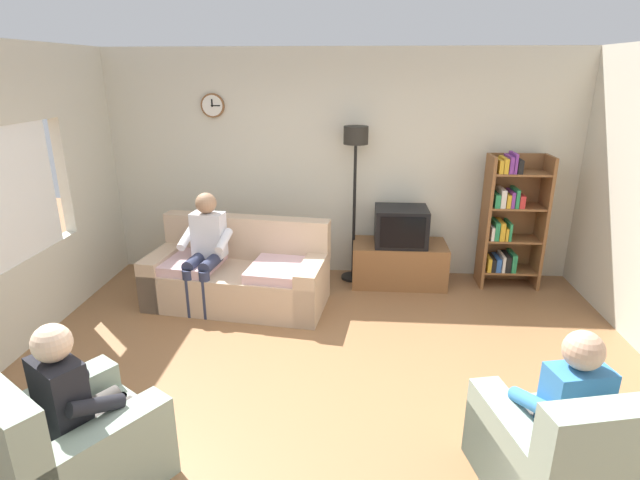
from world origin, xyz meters
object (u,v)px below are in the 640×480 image
object	(u,v)px
couch	(239,276)
armchair_near_window	(72,448)
tv	(401,226)
bookshelf	(509,220)
person_in_left_armchair	(78,397)
person_on_couch	(205,245)
armchair_near_bookshelf	(563,458)
person_in_right_armchair	(562,403)
tv_stand	(399,263)
floor_lamp	(355,162)

from	to	relation	value
couch	armchair_near_window	distance (m)	2.67
tv	bookshelf	bearing A→B (deg)	4.23
couch	tv	world-z (taller)	tv
armchair_near_window	person_in_left_armchair	xyz separation A→B (m)	(0.05, 0.07, 0.32)
couch	tv	size ratio (longest dim) A/B	3.33
person_on_couch	person_in_left_armchair	xyz separation A→B (m)	(-0.05, -2.45, -0.09)
bookshelf	person_in_left_armchair	world-z (taller)	bookshelf
bookshelf	armchair_near_bookshelf	xyz separation A→B (m)	(-0.53, -3.22, -0.51)
bookshelf	person_in_right_armchair	xyz separation A→B (m)	(-0.55, -3.13, -0.20)
tv_stand	person_in_right_armchair	size ratio (longest dim) A/B	0.98
bookshelf	person_in_left_armchair	bearing A→B (deg)	-136.04
person_on_couch	person_in_left_armchair	world-z (taller)	person_on_couch
tv	armchair_near_bookshelf	size ratio (longest dim) A/B	0.58
person_in_right_armchair	person_in_left_armchair	bearing A→B (deg)	-177.07
couch	person_on_couch	distance (m)	0.51
person_in_left_armchair	armchair_near_bookshelf	bearing A→B (deg)	1.17
tv_stand	floor_lamp	xyz separation A→B (m)	(-0.55, 0.10, 1.20)
tv	bookshelf	xyz separation A→B (m)	(1.24, 0.09, 0.08)
person_in_left_armchair	person_in_right_armchair	size ratio (longest dim) A/B	1.00
armchair_near_window	person_in_left_armchair	size ratio (longest dim) A/B	1.05
couch	person_in_left_armchair	distance (m)	2.60
armchair_near_bookshelf	tv_stand	bearing A→B (deg)	102.76
tv	person_in_right_armchair	bearing A→B (deg)	-77.14
floor_lamp	person_in_left_armchair	size ratio (longest dim) A/B	1.65
armchair_near_bookshelf	person_in_right_armchair	world-z (taller)	person_in_right_armchair
armchair_near_window	tv_stand	bearing A→B (deg)	56.11
armchair_near_window	armchair_near_bookshelf	xyz separation A→B (m)	(2.92, 0.13, 0.00)
floor_lamp	person_in_left_armchair	bearing A→B (deg)	-115.95
person_in_left_armchair	person_in_right_armchair	bearing A→B (deg)	2.93
person_in_right_armchair	tv_stand	bearing A→B (deg)	102.76
bookshelf	armchair_near_window	distance (m)	4.84
tv	armchair_near_bookshelf	bearing A→B (deg)	-77.14
tv_stand	bookshelf	bearing A→B (deg)	3.10
couch	person_in_right_armchair	distance (m)	3.48
couch	armchair_near_bookshelf	distance (m)	3.54
tv_stand	bookshelf	world-z (taller)	bookshelf
floor_lamp	tv	bearing A→B (deg)	-12.73
tv	person_on_couch	distance (m)	2.23
floor_lamp	person_in_right_armchair	xyz separation A→B (m)	(1.24, -3.17, -0.85)
couch	tv_stand	distance (m)	1.91
bookshelf	armchair_near_bookshelf	world-z (taller)	bookshelf
armchair_near_bookshelf	floor_lamp	bearing A→B (deg)	111.19
couch	person_in_left_armchair	world-z (taller)	person_in_left_armchair
tv_stand	person_on_couch	world-z (taller)	person_on_couch
person_on_couch	floor_lamp	bearing A→B (deg)	28.89
tv_stand	bookshelf	distance (m)	1.36
tv_stand	armchair_near_window	distance (m)	3.96
person_in_left_armchair	tv_stand	bearing A→B (deg)	56.11
person_on_couch	tv_stand	bearing A→B (deg)	19.88
floor_lamp	person_on_couch	distance (m)	1.93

